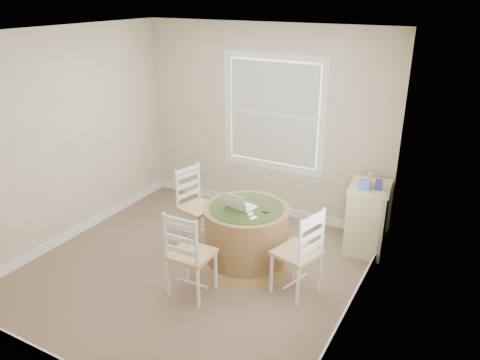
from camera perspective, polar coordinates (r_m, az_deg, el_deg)
The scene contains 14 objects.
room at distance 4.93m, azimuth -3.70°, elevation 2.31°, with size 3.64×3.64×2.64m.
round_table at distance 5.41m, azimuth 0.77°, elevation -6.39°, with size 1.16×1.16×0.70m.
chair_left at distance 5.82m, azimuth -5.09°, elevation -3.30°, with size 0.42×0.40×0.95m, color white, non-canonical shape.
chair_near at distance 4.85m, azimuth -5.97°, elevation -8.92°, with size 0.42×0.40×0.95m, color white, non-canonical shape.
chair_right at distance 4.89m, azimuth 6.91°, elevation -8.73°, with size 0.42×0.40×0.95m, color white, non-canonical shape.
laptop at distance 5.26m, azimuth 0.03°, elevation -3.09°, with size 0.34×0.31×0.21m.
mouse at distance 5.10m, azimuth 1.30°, elevation -4.19°, with size 0.06×0.09×0.03m, color white.
phone at distance 5.03m, azimuth 1.65°, elevation -4.70°, with size 0.04×0.09×0.02m, color #B7BABF.
keys at distance 5.16m, azimuth 3.14°, elevation -3.92°, with size 0.06×0.05×0.03m, color black.
corner_chest at distance 5.86m, azimuth 15.16°, elevation -4.46°, with size 0.55×0.68×0.84m.
tissue_box at distance 5.56m, azimuth 14.86°, elevation -0.57°, with size 0.12×0.12×0.10m, color #5F75DA.
box_yellow at distance 5.70m, azimuth 16.02°, elevation -0.37°, with size 0.15×0.10×0.06m, color #ECC753.
box_blue at distance 5.59m, azimuth 16.63°, elevation -0.57°, with size 0.08×0.08×0.12m, color #3836A3.
cup_cream at distance 5.84m, azimuth 15.58°, elevation 0.40°, with size 0.07×0.07×0.09m, color beige.
Camera 1 is at (2.66, -3.74, 2.98)m, focal length 35.00 mm.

